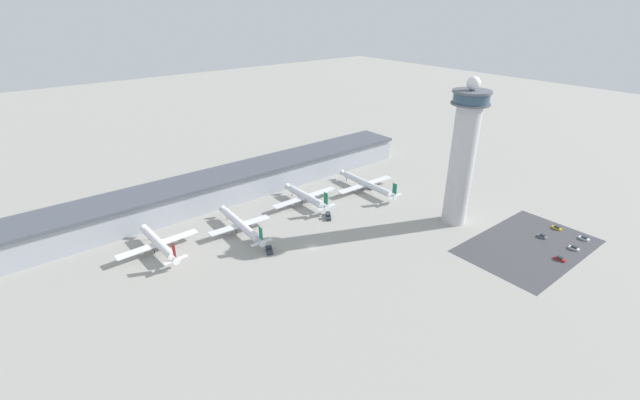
% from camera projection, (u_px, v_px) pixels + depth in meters
% --- Properties ---
extents(ground_plane, '(1000.00, 1000.00, 0.00)m').
position_uv_depth(ground_plane, '(312.00, 247.00, 190.28)').
color(ground_plane, '#9E9B93').
extents(terminal_building, '(224.71, 25.00, 14.81)m').
position_uv_depth(terminal_building, '(235.00, 183.00, 236.63)').
color(terminal_building, '#A3A8B2').
rests_on(terminal_building, ground).
extents(control_tower, '(17.05, 17.05, 70.03)m').
position_uv_depth(control_tower, '(463.00, 153.00, 197.31)').
color(control_tower, '#BCBCC1').
rests_on(control_tower, ground).
extents(parking_lot_surface, '(64.00, 40.00, 0.01)m').
position_uv_depth(parking_lot_surface, '(528.00, 246.00, 190.66)').
color(parking_lot_surface, '#424247').
rests_on(parking_lot_surface, ground).
extents(airplane_gate_alpha, '(35.77, 36.70, 11.83)m').
position_uv_depth(airplane_gate_alpha, '(159.00, 244.00, 184.54)').
color(airplane_gate_alpha, white).
rests_on(airplane_gate_alpha, ground).
extents(airplane_gate_bravo, '(30.40, 42.18, 11.83)m').
position_uv_depth(airplane_gate_bravo, '(241.00, 225.00, 199.86)').
color(airplane_gate_bravo, silver).
rests_on(airplane_gate_bravo, ground).
extents(airplane_gate_charlie, '(39.89, 35.77, 12.21)m').
position_uv_depth(airplane_gate_charlie, '(306.00, 197.00, 228.60)').
color(airplane_gate_charlie, silver).
rests_on(airplane_gate_charlie, ground).
extents(airplane_gate_delta, '(38.47, 45.19, 11.39)m').
position_uv_depth(airplane_gate_delta, '(367.00, 184.00, 244.66)').
color(airplane_gate_delta, silver).
rests_on(airplane_gate_delta, ground).
extents(service_truck_catering, '(4.74, 6.29, 2.47)m').
position_uv_depth(service_truck_catering, '(269.00, 250.00, 186.16)').
color(service_truck_catering, black).
rests_on(service_truck_catering, ground).
extents(service_truck_fuel, '(6.69, 8.11, 2.61)m').
position_uv_depth(service_truck_fuel, '(328.00, 216.00, 215.25)').
color(service_truck_fuel, black).
rests_on(service_truck_fuel, ground).
extents(service_truck_baggage, '(8.01, 5.49, 2.47)m').
position_uv_depth(service_truck_baggage, '(373.00, 186.00, 249.69)').
color(service_truck_baggage, black).
rests_on(service_truck_baggage, ground).
extents(car_green_van, '(2.03, 4.48, 1.44)m').
position_uv_depth(car_green_van, '(584.00, 238.00, 195.80)').
color(car_green_van, black).
rests_on(car_green_van, ground).
extents(car_navy_sedan, '(1.87, 4.57, 1.46)m').
position_uv_depth(car_navy_sedan, '(560.00, 259.00, 180.38)').
color(car_navy_sedan, black).
rests_on(car_navy_sedan, ground).
extents(car_grey_coupe, '(1.95, 4.26, 1.49)m').
position_uv_depth(car_grey_coupe, '(542.00, 236.00, 197.45)').
color(car_grey_coupe, black).
rests_on(car_grey_coupe, ground).
extents(car_silver_sedan, '(1.84, 4.38, 1.44)m').
position_uv_depth(car_silver_sedan, '(557.00, 228.00, 204.69)').
color(car_silver_sedan, black).
rests_on(car_silver_sedan, ground).
extents(car_maroon_suv, '(1.96, 4.36, 1.53)m').
position_uv_depth(car_maroon_suv, '(574.00, 248.00, 188.07)').
color(car_maroon_suv, black).
rests_on(car_maroon_suv, ground).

